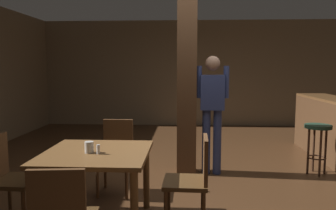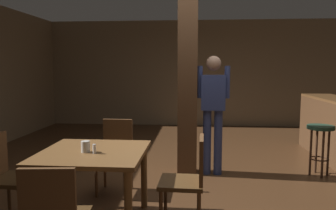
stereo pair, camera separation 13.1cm
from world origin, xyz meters
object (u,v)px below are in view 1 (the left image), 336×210
Objects in this scene: standing_person at (212,106)px; napkin_cup at (89,147)px; chair_west at (7,175)px; salt_shaker at (98,149)px; dining_table at (97,163)px; chair_east at (193,177)px; bar_stool_near at (318,136)px; bar_counter at (327,127)px; chair_north at (116,152)px.

napkin_cup is at bearing -127.27° from standing_person.
chair_west is 0.97m from salt_shaker.
dining_table is 2.11m from standing_person.
bar_stool_near is at bearing 42.82° from chair_east.
chair_west is 4.96m from bar_counter.
bar_stool_near is at bearing 31.94° from napkin_cup.
dining_table is at bearing -148.34° from bar_stool_near.
standing_person reaches higher than chair_north.
chair_west is at bearing 178.82° from napkin_cup.
dining_table is at bearing -126.96° from standing_person.
standing_person is (2.13, 1.70, 0.50)m from chair_west.
salt_shaker is 0.04× the size of bar_counter.
chair_north is at bearing -163.53° from bar_stool_near.
dining_table is at bearing -141.45° from bar_counter.
standing_person is 0.82× the size of bar_counter.
chair_west is 1.00× the size of chair_east.
salt_shaker is at bearing -146.54° from bar_stool_near.
bar_counter is at bearing 38.65° from napkin_cup.
chair_west is 1.00× the size of chair_north.
chair_east is (1.82, 0.04, 0.00)m from chair_west.
chair_north is at bearing -152.24° from bar_counter.
chair_north is at bearing 89.77° from dining_table.
bar_counter is at bearing 32.53° from chair_west.
bar_stool_near is at bearing 31.66° from dining_table.
chair_west is 0.52× the size of standing_person.
chair_north is at bearing 46.51° from chair_west.
chair_west is (-0.88, -0.04, -0.12)m from dining_table.
dining_table is 4.22m from bar_counter.
bar_counter is at bearing 27.76° from chair_north.
standing_person reaches higher than chair_east.
chair_north is 9.98× the size of salt_shaker.
chair_west reaches higher than salt_shaker.
dining_table reaches higher than bar_stool_near.
chair_east is 1.22× the size of bar_stool_near.
standing_person is at bearing 31.57° from chair_north.
salt_shaker reaches higher than dining_table.
bar_stool_near is (2.78, 0.82, 0.05)m from chair_north.
chair_east is 8.20× the size of napkin_cup.
chair_west is 1.22× the size of bar_stool_near.
salt_shaker is at bearing -124.49° from standing_person.
salt_shaker is 0.12× the size of bar_stool_near.
bar_stool_near is (2.84, 1.77, -0.24)m from napkin_cup.
standing_person is at bearing 53.04° from dining_table.
chair_east is 3.53m from bar_counter.
napkin_cup is (-0.05, -0.05, 0.17)m from dining_table.
standing_person is 2.35× the size of bar_stool_near.
chair_east is at bearing -137.18° from bar_stool_near.
bar_stool_near is at bearing 16.47° from chair_north.
napkin_cup is 0.06× the size of standing_person.
salt_shaker is 2.14m from standing_person.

